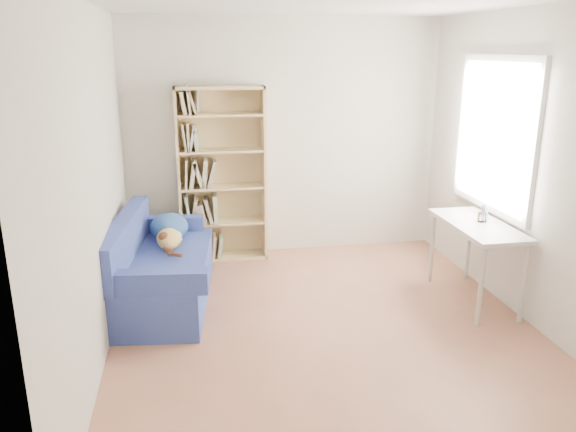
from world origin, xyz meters
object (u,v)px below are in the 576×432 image
object	(u,v)px
sofa	(160,268)
pen_cup	(483,215)
desk	(477,232)
bookshelf	(222,182)

from	to	relation	value
sofa	pen_cup	size ratio (longest dim) A/B	10.52
desk	pen_cup	distance (m)	0.17
desk	bookshelf	bearing A→B (deg)	145.19
sofa	desk	bearing A→B (deg)	-3.91
sofa	pen_cup	xyz separation A→B (m)	(2.92, -0.46, 0.49)
desk	pen_cup	world-z (taller)	pen_cup
bookshelf	desk	bearing A→B (deg)	-34.81
pen_cup	bookshelf	bearing A→B (deg)	146.85
bookshelf	desk	distance (m)	2.69
sofa	desk	xyz separation A→B (m)	(2.86, -0.51, 0.35)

